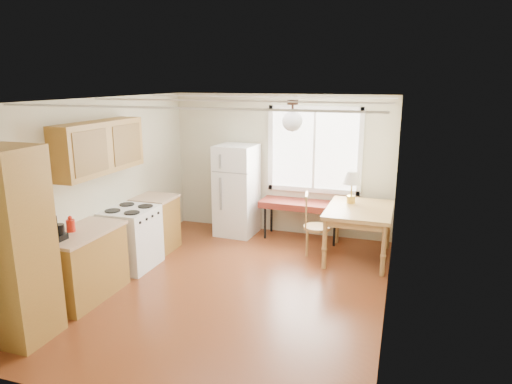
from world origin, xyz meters
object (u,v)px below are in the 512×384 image
at_px(refrigerator, 237,190).
at_px(chair, 311,220).
at_px(bench, 302,206).
at_px(dining_table, 359,214).

distance_m(refrigerator, chair, 1.60).
height_order(bench, dining_table, dining_table).
bearing_deg(chair, refrigerator, 148.88).
bearing_deg(bench, chair, -63.90).
bearing_deg(refrigerator, chair, -17.75).
bearing_deg(bench, dining_table, -29.07).
relative_size(bench, dining_table, 1.11).
distance_m(dining_table, chair, 0.76).
distance_m(bench, chair, 0.73).
bearing_deg(chair, dining_table, -7.06).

